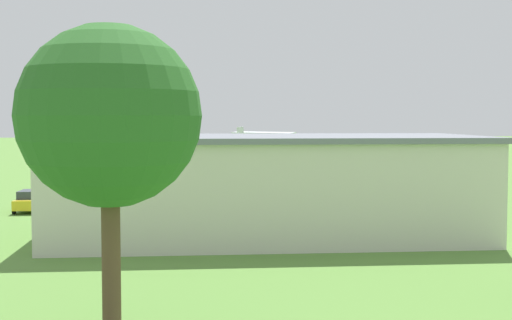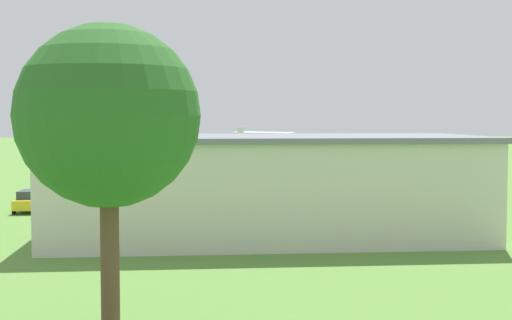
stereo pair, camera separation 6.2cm
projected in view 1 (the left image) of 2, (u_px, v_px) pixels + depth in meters
name	position (u px, v px, depth m)	size (l,w,h in m)	color
ground_plane	(196.00, 183.00, 83.29)	(400.00, 400.00, 0.00)	#568438
hangar	(265.00, 186.00, 45.81)	(27.88, 13.17, 6.58)	beige
biplane	(258.00, 141.00, 86.88)	(8.12, 8.13, 3.60)	silver
car_red	(390.00, 199.00, 59.73)	(2.39, 4.16, 1.70)	red
car_green	(107.00, 202.00, 57.41)	(2.17, 4.29, 1.71)	#1E6B38
car_yellow	(30.00, 201.00, 58.01)	(2.20, 4.52, 1.76)	gold
person_watching_takeoff	(149.00, 200.00, 59.47)	(0.50, 0.50, 1.66)	#B23333
person_near_hangar_door	(113.00, 196.00, 62.43)	(0.49, 0.49, 1.64)	orange
person_beside_truck	(172.00, 199.00, 59.56)	(0.45, 0.45, 1.76)	orange
person_at_fence_line	(147.00, 194.00, 62.83)	(0.47, 0.47, 1.78)	beige
person_by_parked_cars	(233.00, 194.00, 63.47)	(0.53, 0.53, 1.71)	navy
tree_at_field_edge	(109.00, 117.00, 23.16)	(6.11, 6.11, 10.86)	brown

